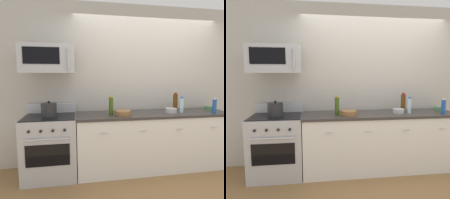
% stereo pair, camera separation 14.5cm
% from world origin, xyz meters
% --- Properties ---
extents(ground_plane, '(6.68, 6.68, 0.00)m').
position_xyz_m(ground_plane, '(0.00, 0.00, 0.00)').
color(ground_plane, olive).
extents(back_wall, '(5.57, 0.10, 2.70)m').
position_xyz_m(back_wall, '(0.00, 0.41, 1.35)').
color(back_wall, '#B7B2A8').
rests_on(back_wall, ground_plane).
extents(counter_unit, '(2.48, 0.66, 0.92)m').
position_xyz_m(counter_unit, '(0.00, -0.00, 0.46)').
color(counter_unit, white).
rests_on(counter_unit, ground_plane).
extents(range_oven, '(0.76, 0.69, 1.07)m').
position_xyz_m(range_oven, '(-1.61, 0.00, 0.47)').
color(range_oven, '#B7BABF').
rests_on(range_oven, ground_plane).
extents(microwave, '(0.74, 0.44, 0.40)m').
position_xyz_m(microwave, '(-1.61, 0.05, 1.75)').
color(microwave, '#B7BABF').
extents(bottle_olive_oil, '(0.06, 0.06, 0.29)m').
position_xyz_m(bottle_olive_oil, '(-0.71, -0.08, 1.06)').
color(bottle_olive_oil, '#385114').
rests_on(bottle_olive_oil, countertop_slab).
extents(bottle_wine_amber, '(0.08, 0.08, 0.31)m').
position_xyz_m(bottle_wine_amber, '(0.42, 0.09, 1.07)').
color(bottle_wine_amber, '#59330F').
rests_on(bottle_wine_amber, countertop_slab).
extents(bottle_soda_blue, '(0.06, 0.06, 0.24)m').
position_xyz_m(bottle_soda_blue, '(0.93, -0.21, 1.04)').
color(bottle_soda_blue, '#1E4CA5').
rests_on(bottle_soda_blue, countertop_slab).
extents(bottle_water_clear, '(0.06, 0.06, 0.26)m').
position_xyz_m(bottle_water_clear, '(0.45, -0.06, 1.04)').
color(bottle_water_clear, silver).
rests_on(bottle_water_clear, countertop_slab).
extents(bowl_wooden_salad, '(0.25, 0.25, 0.08)m').
position_xyz_m(bowl_wooden_salad, '(-0.54, -0.13, 0.96)').
color(bowl_wooden_salad, brown).
rests_on(bowl_wooden_salad, countertop_slab).
extents(bowl_green_glaze, '(0.16, 0.16, 0.06)m').
position_xyz_m(bowl_green_glaze, '(1.08, 0.11, 0.95)').
color(bowl_green_glaze, '#477A4C').
rests_on(bowl_green_glaze, countertop_slab).
extents(bowl_steel_prep, '(0.18, 0.18, 0.07)m').
position_xyz_m(bowl_steel_prep, '(0.28, -0.04, 0.96)').
color(bowl_steel_prep, '#B2B5BA').
rests_on(bowl_steel_prep, countertop_slab).
extents(stockpot, '(0.22, 0.22, 0.23)m').
position_xyz_m(stockpot, '(-1.61, -0.05, 1.02)').
color(stockpot, '#262628').
rests_on(stockpot, range_oven).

